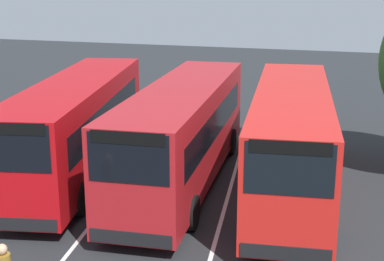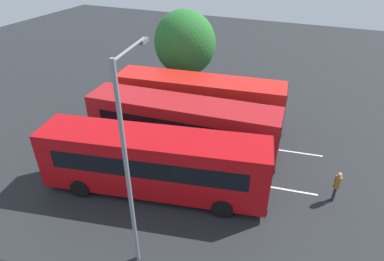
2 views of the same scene
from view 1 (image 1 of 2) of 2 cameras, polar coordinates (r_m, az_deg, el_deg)
ground_plane at (r=19.73m, az=-1.49°, el=-5.41°), size 74.64×74.64×0.00m
bus_far_left at (r=20.64m, az=-11.42°, el=0.64°), size 11.56×4.50×3.39m
bus_center_left at (r=19.32m, az=-0.95°, el=-0.06°), size 11.47×3.18×3.39m
bus_center_right at (r=18.88m, az=9.82°, el=-0.66°), size 11.52×3.65×3.39m
lane_stripe_outer_left at (r=20.36m, az=-6.47°, el=-4.83°), size 15.71×2.14×0.01m
lane_stripe_inner_left at (r=19.27m, az=3.78°, el=-5.96°), size 15.71×2.14×0.01m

